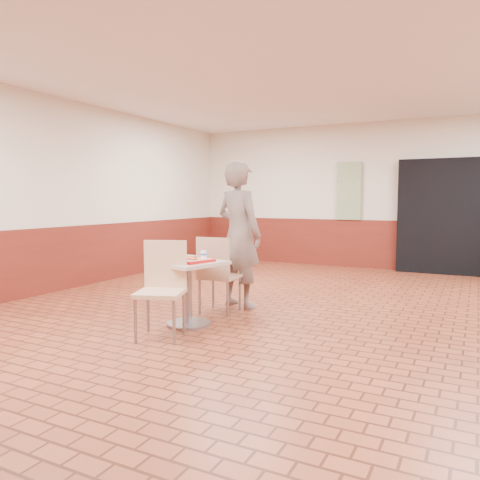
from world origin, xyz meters
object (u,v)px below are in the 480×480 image
at_px(main_table, 189,282).
at_px(chair_main_front, 162,283).
at_px(chair_main_back, 217,271).
at_px(customer, 239,234).
at_px(long_john_donut, 193,258).
at_px(serving_tray, 188,260).
at_px(ring_donut, 186,256).
at_px(paper_cup, 204,255).

distance_m(main_table, chair_main_front, 0.49).
xyz_separation_m(chair_main_back, customer, (0.06, 0.48, 0.43)).
relative_size(main_table, long_john_donut, 4.46).
distance_m(chair_main_back, long_john_donut, 0.72).
distance_m(chair_main_front, customer, 1.63).
relative_size(chair_main_back, customer, 0.50).
height_order(serving_tray, ring_donut, ring_donut).
bearing_deg(serving_tray, chair_main_back, 87.84).
distance_m(serving_tray, ring_donut, 0.09).
distance_m(customer, serving_tray, 1.12).
xyz_separation_m(main_table, chair_main_back, (0.02, 0.61, 0.05)).
distance_m(serving_tray, long_john_donut, 0.12).
xyz_separation_m(customer, paper_cup, (0.07, -1.01, -0.16)).
relative_size(chair_main_front, long_john_donut, 6.06).
xyz_separation_m(serving_tray, paper_cup, (0.15, 0.08, 0.06)).
distance_m(main_table, paper_cup, 0.36).
relative_size(main_table, chair_main_front, 0.74).
xyz_separation_m(chair_main_front, customer, (0.09, 1.57, 0.41)).
relative_size(chair_main_front, serving_tray, 2.00).
xyz_separation_m(chair_main_front, serving_tray, (0.01, 0.48, 0.19)).
xyz_separation_m(chair_main_front, paper_cup, (0.16, 0.56, 0.25)).
distance_m(chair_main_front, long_john_donut, 0.49).
relative_size(serving_tray, paper_cup, 5.71).
height_order(customer, paper_cup, customer).
bearing_deg(chair_main_front, long_john_donut, 56.21).
relative_size(customer, long_john_donut, 11.74).
relative_size(chair_main_back, ring_donut, 9.69).
bearing_deg(chair_main_back, main_table, 83.53).
relative_size(long_john_donut, paper_cup, 1.89).
bearing_deg(serving_tray, paper_cup, 27.26).
xyz_separation_m(chair_main_front, long_john_donut, (0.10, 0.42, 0.23)).
height_order(chair_main_back, ring_donut, chair_main_back).
distance_m(main_table, ring_donut, 0.30).
bearing_deg(long_john_donut, paper_cup, 67.91).
xyz_separation_m(chair_main_back, paper_cup, (0.13, -0.53, 0.27)).
bearing_deg(chair_main_back, paper_cup, 99.55).
bearing_deg(chair_main_back, serving_tray, 83.53).
relative_size(main_table, chair_main_back, 0.76).
height_order(main_table, chair_main_front, chair_main_front).
xyz_separation_m(customer, ring_donut, (-0.15, -1.04, -0.19)).
bearing_deg(long_john_donut, chair_main_back, 96.27).
bearing_deg(chair_main_front, chair_main_back, 68.56).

